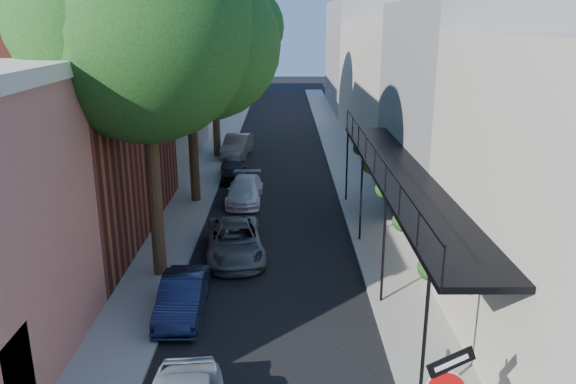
{
  "coord_description": "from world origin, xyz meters",
  "views": [
    {
      "loc": [
        0.36,
        -7.29,
        8.27
      ],
      "look_at": [
        0.5,
        10.51,
        2.8
      ],
      "focal_mm": 35.0,
      "sensor_mm": 36.0,
      "label": 1
    }
  ],
  "objects_px": {
    "oak_mid": "(198,49)",
    "parked_car_f": "(237,146)",
    "parked_car_b": "(182,297)",
    "parked_car_e": "(233,169)",
    "parked_car_c": "(235,241)",
    "parked_car_d": "(245,190)",
    "oak_far": "(220,20)",
    "oak_near": "(160,34)"
  },
  "relations": [
    {
      "from": "oak_near",
      "to": "parked_car_b",
      "type": "distance_m",
      "value": 7.88
    },
    {
      "from": "parked_car_b",
      "to": "parked_car_c",
      "type": "relative_size",
      "value": 0.79
    },
    {
      "from": "parked_car_b",
      "to": "parked_car_f",
      "type": "distance_m",
      "value": 19.95
    },
    {
      "from": "oak_near",
      "to": "oak_mid",
      "type": "height_order",
      "value": "oak_near"
    },
    {
      "from": "oak_mid",
      "to": "parked_car_f",
      "type": "xyz_separation_m",
      "value": [
        0.82,
        9.11,
        -6.37
      ]
    },
    {
      "from": "parked_car_d",
      "to": "parked_car_f",
      "type": "distance_m",
      "value": 9.36
    },
    {
      "from": "oak_mid",
      "to": "parked_car_e",
      "type": "xyz_separation_m",
      "value": [
        1.05,
        3.79,
        -6.47
      ]
    },
    {
      "from": "parked_car_b",
      "to": "parked_car_d",
      "type": "relative_size",
      "value": 0.89
    },
    {
      "from": "parked_car_d",
      "to": "parked_car_e",
      "type": "relative_size",
      "value": 1.15
    },
    {
      "from": "oak_far",
      "to": "parked_car_f",
      "type": "xyz_separation_m",
      "value": [
        0.75,
        0.08,
        -7.58
      ]
    },
    {
      "from": "oak_mid",
      "to": "parked_car_b",
      "type": "xyz_separation_m",
      "value": [
        0.82,
        -10.83,
        -6.48
      ]
    },
    {
      "from": "oak_near",
      "to": "parked_car_b",
      "type": "relative_size",
      "value": 3.29
    },
    {
      "from": "oak_near",
      "to": "parked_car_d",
      "type": "distance_m",
      "value": 10.85
    },
    {
      "from": "oak_near",
      "to": "parked_car_d",
      "type": "xyz_separation_m",
      "value": [
        1.88,
        7.79,
        -7.31
      ]
    },
    {
      "from": "oak_mid",
      "to": "parked_car_b",
      "type": "height_order",
      "value": "oak_mid"
    },
    {
      "from": "parked_car_c",
      "to": "parked_car_f",
      "type": "height_order",
      "value": "parked_car_f"
    },
    {
      "from": "parked_car_c",
      "to": "parked_car_f",
      "type": "bearing_deg",
      "value": 86.97
    },
    {
      "from": "parked_car_f",
      "to": "parked_car_d",
      "type": "bearing_deg",
      "value": -77.38
    },
    {
      "from": "parked_car_b",
      "to": "parked_car_e",
      "type": "height_order",
      "value": "parked_car_e"
    },
    {
      "from": "oak_near",
      "to": "oak_far",
      "type": "relative_size",
      "value": 0.96
    },
    {
      "from": "oak_near",
      "to": "parked_car_c",
      "type": "bearing_deg",
      "value": 34.98
    },
    {
      "from": "parked_car_d",
      "to": "oak_far",
      "type": "bearing_deg",
      "value": 102.42
    },
    {
      "from": "oak_mid",
      "to": "parked_car_d",
      "type": "relative_size",
      "value": 2.61
    },
    {
      "from": "parked_car_c",
      "to": "parked_car_e",
      "type": "bearing_deg",
      "value": 87.89
    },
    {
      "from": "oak_near",
      "to": "oak_far",
      "type": "distance_m",
      "value": 17.01
    },
    {
      "from": "parked_car_b",
      "to": "parked_car_e",
      "type": "relative_size",
      "value": 1.02
    },
    {
      "from": "oak_far",
      "to": "parked_car_f",
      "type": "distance_m",
      "value": 7.61
    },
    {
      "from": "parked_car_f",
      "to": "oak_far",
      "type": "bearing_deg",
      "value": -168.44
    },
    {
      "from": "parked_car_d",
      "to": "oak_mid",
      "type": "bearing_deg",
      "value": 175.79
    },
    {
      "from": "oak_near",
      "to": "oak_mid",
      "type": "distance_m",
      "value": 8.01
    },
    {
      "from": "oak_far",
      "to": "oak_near",
      "type": "bearing_deg",
      "value": -90.04
    },
    {
      "from": "parked_car_b",
      "to": "parked_car_f",
      "type": "relative_size",
      "value": 0.84
    },
    {
      "from": "parked_car_c",
      "to": "parked_car_e",
      "type": "relative_size",
      "value": 1.28
    },
    {
      "from": "oak_far",
      "to": "parked_car_d",
      "type": "distance_m",
      "value": 12.15
    },
    {
      "from": "parked_car_e",
      "to": "oak_mid",
      "type": "bearing_deg",
      "value": -111.32
    },
    {
      "from": "parked_car_b",
      "to": "parked_car_d",
      "type": "height_order",
      "value": "parked_car_b"
    },
    {
      "from": "parked_car_c",
      "to": "parked_car_e",
      "type": "distance_m",
      "value": 10.44
    },
    {
      "from": "oak_mid",
      "to": "oak_far",
      "type": "xyz_separation_m",
      "value": [
        0.06,
        9.04,
        1.2
      ]
    },
    {
      "from": "oak_far",
      "to": "parked_car_c",
      "type": "xyz_separation_m",
      "value": [
        1.93,
        -15.65,
        -7.65
      ]
    },
    {
      "from": "parked_car_d",
      "to": "parked_car_e",
      "type": "distance_m",
      "value": 4.06
    },
    {
      "from": "oak_far",
      "to": "parked_car_c",
      "type": "distance_m",
      "value": 17.53
    },
    {
      "from": "oak_far",
      "to": "parked_car_f",
      "type": "bearing_deg",
      "value": 5.78
    }
  ]
}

